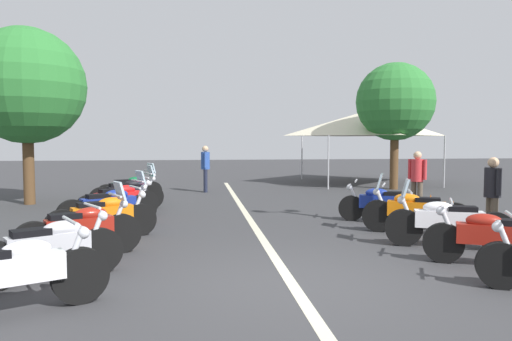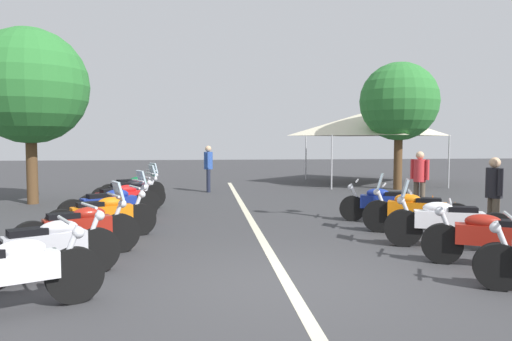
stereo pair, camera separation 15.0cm
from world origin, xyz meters
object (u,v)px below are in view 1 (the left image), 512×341
motorcycle_left_row_7 (131,188)px  event_tent (367,123)px  motorcycle_left_row_3 (104,216)px  motorcycle_left_row_5 (119,200)px  traffic_cone_0 (430,208)px  motorcycle_left_row_1 (50,248)px  motorcycle_right_row_2 (447,221)px  bystander_1 (205,165)px  bystander_2 (493,190)px  motorcycle_right_row_3 (415,211)px  bystander_0 (417,176)px  motorcycle_left_row_4 (110,206)px  motorcycle_right_row_1 (495,237)px  motorcycle_left_row_2 (81,229)px  motorcycle_left_row_0 (11,274)px  motorcycle_left_row_6 (128,193)px  motorcycle_right_row_4 (384,203)px  roadside_tree_1 (26,86)px  roadside_tree_0 (395,102)px  traffic_cone_1 (453,216)px

motorcycle_left_row_7 → event_tent: (5.67, -9.41, 2.19)m
motorcycle_left_row_3 → motorcycle_left_row_5: motorcycle_left_row_3 is taller
traffic_cone_0 → motorcycle_left_row_1: bearing=119.0°
motorcycle_right_row_2 → event_tent: (12.51, -3.02, 2.17)m
motorcycle_left_row_1 → bystander_1: (10.98, -2.27, 0.54)m
bystander_2 → event_tent: bearing=87.6°
motorcycle_right_row_3 → bystander_0: bearing=-91.2°
motorcycle_left_row_4 → motorcycle_right_row_1: motorcycle_left_row_4 is taller
motorcycle_left_row_2 → bystander_2: (0.84, -7.69, 0.45)m
bystander_2 → motorcycle_left_row_0: bearing=-151.0°
motorcycle_left_row_6 → motorcycle_right_row_4: (-2.62, -6.19, -0.03)m
traffic_cone_0 → bystander_0: 1.59m
motorcycle_left_row_3 → motorcycle_right_row_3: bearing=-27.8°
motorcycle_left_row_5 → motorcycle_left_row_7: size_ratio=1.01×
motorcycle_left_row_3 → motorcycle_left_row_4: motorcycle_left_row_4 is taller
motorcycle_right_row_4 → motorcycle_right_row_1: bearing=113.4°
bystander_1 → bystander_2: bystander_1 is taller
motorcycle_left_row_4 → roadside_tree_1: bearing=96.0°
motorcycle_right_row_2 → bystander_1: bystander_1 is taller
motorcycle_left_row_7 → motorcycle_right_row_3: motorcycle_right_row_3 is taller
motorcycle_left_row_6 → motorcycle_right_row_1: (-6.63, -6.35, -0.02)m
roadside_tree_0 → roadside_tree_1: bearing=102.8°
motorcycle_left_row_7 → bystander_1: bystander_1 is taller
motorcycle_right_row_1 → bystander_1: 11.78m
motorcycle_right_row_1 → bystander_2: size_ratio=1.24×
motorcycle_left_row_3 → traffic_cone_0: 7.51m
motorcycle_left_row_4 → bystander_1: (6.94, -2.20, 0.52)m
motorcycle_left_row_3 → motorcycle_right_row_1: size_ratio=1.01×
motorcycle_right_row_2 → bystander_1: (9.70, 4.11, 0.52)m
motorcycle_left_row_1 → motorcycle_right_row_1: (-0.01, -6.45, -0.01)m
motorcycle_left_row_6 → bystander_2: bystander_2 is taller
motorcycle_left_row_6 → roadside_tree_1: size_ratio=0.37×
motorcycle_left_row_3 → motorcycle_left_row_4: bearing=68.6°
motorcycle_left_row_2 → motorcycle_left_row_3: (1.45, -0.07, -0.02)m
motorcycle_left_row_0 → motorcycle_left_row_3: motorcycle_left_row_0 is taller
motorcycle_right_row_4 → motorcycle_left_row_4: bearing=20.8°
bystander_0 → motorcycle_left_row_5: bearing=144.1°
motorcycle_left_row_2 → motorcycle_left_row_3: size_ratio=0.95×
motorcycle_left_row_3 → motorcycle_left_row_2: bearing=-119.0°
bystander_2 → motorcycle_right_row_2: bearing=-143.4°
motorcycle_left_row_5 → bystander_0: (0.25, -7.80, 0.49)m
motorcycle_left_row_6 → motorcycle_right_row_3: size_ratio=0.95×
bystander_1 → motorcycle_left_row_1: bearing=-99.3°
traffic_cone_1 → roadside_tree_0: 9.03m
bystander_2 → roadside_tree_1: (6.12, 10.80, 2.58)m
motorcycle_right_row_1 → motorcycle_right_row_2: motorcycle_right_row_2 is taller
motorcycle_left_row_6 → motorcycle_right_row_1: bearing=-70.3°
motorcycle_left_row_2 → traffic_cone_0: (2.89, -7.45, -0.18)m
motorcycle_left_row_2 → traffic_cone_1: bearing=-14.8°
motorcycle_left_row_2 → roadside_tree_0: size_ratio=0.39×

